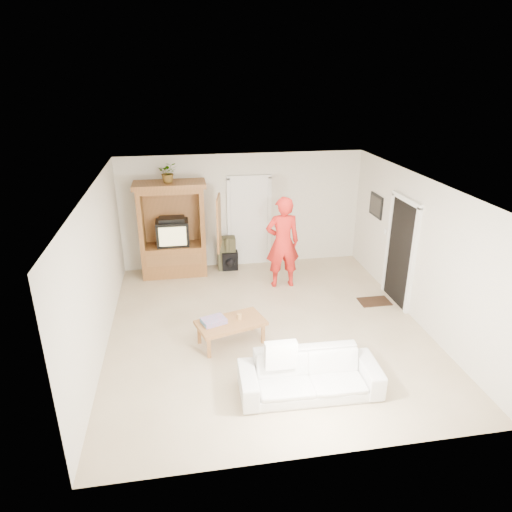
{
  "coord_description": "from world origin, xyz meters",
  "views": [
    {
      "loc": [
        -1.36,
        -6.96,
        4.27
      ],
      "look_at": [
        -0.09,
        0.6,
        1.15
      ],
      "focal_mm": 32.0,
      "sensor_mm": 36.0,
      "label": 1
    }
  ],
  "objects_px": {
    "armoire": "(174,236)",
    "coffee_table": "(231,324)",
    "man": "(283,242)",
    "sofa": "(310,375)"
  },
  "relations": [
    {
      "from": "man",
      "to": "sofa",
      "type": "xyz_separation_m",
      "value": [
        -0.38,
        -3.5,
        -0.69
      ]
    },
    {
      "from": "coffee_table",
      "to": "man",
      "type": "bearing_deg",
      "value": 40.5
    },
    {
      "from": "sofa",
      "to": "armoire",
      "type": "bearing_deg",
      "value": 113.96
    },
    {
      "from": "armoire",
      "to": "coffee_table",
      "type": "bearing_deg",
      "value": -73.66
    },
    {
      "from": "armoire",
      "to": "man",
      "type": "xyz_separation_m",
      "value": [
        2.22,
        -1.0,
        0.07
      ]
    },
    {
      "from": "man",
      "to": "coffee_table",
      "type": "distance_m",
      "value": 2.52
    },
    {
      "from": "armoire",
      "to": "sofa",
      "type": "distance_m",
      "value": 4.89
    },
    {
      "from": "sofa",
      "to": "coffee_table",
      "type": "relative_size",
      "value": 1.6
    },
    {
      "from": "armoire",
      "to": "man",
      "type": "distance_m",
      "value": 2.44
    },
    {
      "from": "coffee_table",
      "to": "sofa",
      "type": "bearing_deg",
      "value": -73.27
    }
  ]
}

